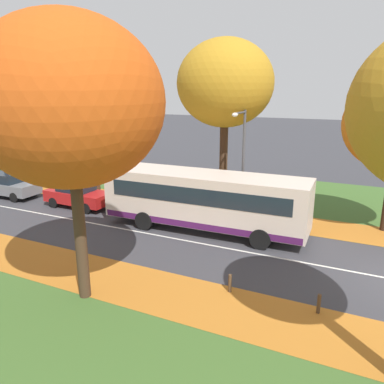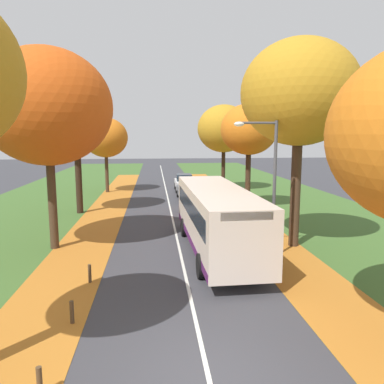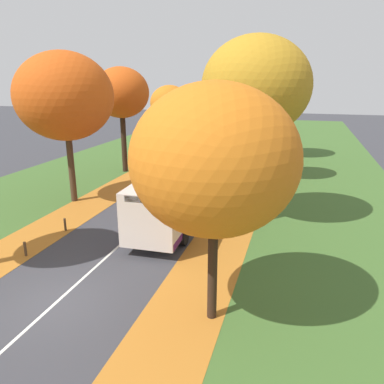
{
  "view_description": "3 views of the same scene",
  "coord_description": "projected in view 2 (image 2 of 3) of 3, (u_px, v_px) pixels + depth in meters",
  "views": [
    {
      "loc": [
        -14.99,
        1.99,
        7.06
      ],
      "look_at": [
        0.61,
        9.35,
        2.28
      ],
      "focal_mm": 35.0,
      "sensor_mm": 36.0,
      "label": 1
    },
    {
      "loc": [
        -1.15,
        -7.59,
        5.39
      ],
      "look_at": [
        1.02,
        13.71,
        2.13
      ],
      "focal_mm": 35.0,
      "sensor_mm": 36.0,
      "label": 2
    },
    {
      "loc": [
        7.96,
        -9.84,
        7.74
      ],
      "look_at": [
        2.28,
        9.73,
        1.51
      ],
      "focal_mm": 35.0,
      "sensor_mm": 36.0,
      "label": 3
    }
  ],
  "objects": [
    {
      "name": "road_centre_line",
      "position": [
        170.0,
        208.0,
        28.06
      ],
      "size": [
        0.12,
        80.0,
        0.01
      ],
      "primitive_type": "cube",
      "color": "silver",
      "rests_on": "ground"
    },
    {
      "name": "tree_left_mid",
      "position": [
        76.0,
        118.0,
        25.22
      ],
      "size": [
        4.54,
        4.54,
        8.63
      ],
      "color": "black",
      "rests_on": "ground"
    },
    {
      "name": "car_grey_following",
      "position": [
        189.0,
        190.0,
        31.54
      ],
      "size": [
        1.85,
        4.23,
        1.62
      ],
      "color": "slate",
      "rests_on": "ground"
    },
    {
      "name": "streetlamp_right",
      "position": [
        267.0,
        174.0,
        15.98
      ],
      "size": [
        1.89,
        0.28,
        6.0
      ],
      "color": "#47474C",
      "rests_on": "ground"
    },
    {
      "name": "ground_plane",
      "position": [
        209.0,
        378.0,
        8.39
      ],
      "size": [
        160.0,
        160.0,
        0.0
      ],
      "primitive_type": "plane",
      "color": "#38383D"
    },
    {
      "name": "car_white_third_in_line",
      "position": [
        184.0,
        182.0,
        36.55
      ],
      "size": [
        1.82,
        4.22,
        1.62
      ],
      "color": "silver",
      "rests_on": "ground"
    },
    {
      "name": "grass_verge_left",
      "position": [
        43.0,
        210.0,
        27.14
      ],
      "size": [
        12.0,
        90.0,
        0.01
      ],
      "primitive_type": "cube",
      "color": "#3D6028",
      "rests_on": "ground"
    },
    {
      "name": "tree_left_far",
      "position": [
        106.0,
        138.0,
        35.03
      ],
      "size": [
        4.13,
        4.13,
        7.03
      ],
      "color": "#422D1E",
      "rests_on": "ground"
    },
    {
      "name": "bus",
      "position": [
        216.0,
        216.0,
        17.3
      ],
      "size": [
        2.86,
        10.46,
        2.98
      ],
      "color": "beige",
      "rests_on": "ground"
    },
    {
      "name": "tree_left_near",
      "position": [
        47.0,
        107.0,
        17.04
      ],
      "size": [
        5.93,
        5.93,
        9.33
      ],
      "color": "#422D1E",
      "rests_on": "ground"
    },
    {
      "name": "bollard_second",
      "position": [
        39.0,
        381.0,
        7.78
      ],
      "size": [
        0.12,
        0.12,
        0.64
      ],
      "primitive_type": "cylinder",
      "color": "#4C3823",
      "rests_on": "ground"
    },
    {
      "name": "leaf_litter_left",
      "position": [
        95.0,
        229.0,
        21.7
      ],
      "size": [
        2.8,
        60.0,
        0.0
      ],
      "primitive_type": "cube",
      "color": "#B26B23",
      "rests_on": "grass_verge_left"
    },
    {
      "name": "bollard_fourth",
      "position": [
        90.0,
        274.0,
        13.76
      ],
      "size": [
        0.12,
        0.12,
        0.69
      ],
      "primitive_type": "cylinder",
      "color": "#4C3823",
      "rests_on": "ground"
    },
    {
      "name": "tree_right_mid",
      "position": [
        249.0,
        130.0,
        27.09
      ],
      "size": [
        4.12,
        4.12,
        7.67
      ],
      "color": "#382619",
      "rests_on": "ground"
    },
    {
      "name": "bollard_third",
      "position": [
        72.0,
        312.0,
        10.77
      ],
      "size": [
        0.12,
        0.12,
        0.68
      ],
      "primitive_type": "cylinder",
      "color": "#4C3823",
      "rests_on": "ground"
    },
    {
      "name": "tree_right_far",
      "position": [
        224.0,
        129.0,
        36.1
      ],
      "size": [
        5.09,
        5.09,
        8.31
      ],
      "color": "black",
      "rests_on": "ground"
    },
    {
      "name": "leaf_litter_right",
      "position": [
        250.0,
        225.0,
        22.62
      ],
      "size": [
        2.8,
        60.0,
        0.0
      ],
      "primitive_type": "cube",
      "color": "#B26B23",
      "rests_on": "grass_verge_right"
    },
    {
      "name": "tree_right_near",
      "position": [
        300.0,
        93.0,
        17.35
      ],
      "size": [
        5.47,
        5.47,
        9.81
      ],
      "color": "#422D1E",
      "rests_on": "ground"
    },
    {
      "name": "grass_verge_right",
      "position": [
        289.0,
        205.0,
        28.98
      ],
      "size": [
        12.0,
        90.0,
        0.01
      ],
      "primitive_type": "cube",
      "color": "#3D6028",
      "rests_on": "ground"
    },
    {
      "name": "car_red_lead",
      "position": [
        200.0,
        202.0,
        25.89
      ],
      "size": [
        1.86,
        4.24,
        1.62
      ],
      "color": "#B21919",
      "rests_on": "ground"
    }
  ]
}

